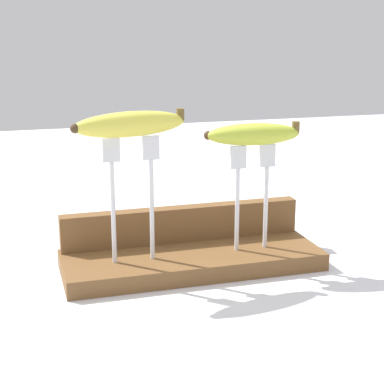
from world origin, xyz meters
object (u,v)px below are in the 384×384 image
(fork_stand_right, at_px, (252,187))
(banana_raised_left, at_px, (130,124))
(fork_stand_left, at_px, (132,188))
(fork_fallen_near, at_px, (209,216))
(banana_raised_right, at_px, (253,134))
(wire_coil, at_px, (105,253))

(fork_stand_right, relative_size, banana_raised_left, 0.95)
(fork_stand_left, bearing_deg, banana_raised_left, -168.05)
(fork_stand_left, distance_m, fork_fallen_near, 0.37)
(fork_fallen_near, bearing_deg, banana_raised_right, -93.17)
(banana_raised_right, distance_m, fork_fallen_near, 0.34)
(banana_raised_left, bearing_deg, wire_coil, 103.46)
(banana_raised_right, height_order, fork_fallen_near, banana_raised_right)
(fork_fallen_near, relative_size, wire_coil, 1.58)
(fork_stand_right, bearing_deg, banana_raised_left, -180.00)
(fork_stand_left, xyz_separation_m, fork_stand_right, (0.19, 0.00, -0.01))
(fork_stand_left, bearing_deg, banana_raised_right, 0.00)
(fork_stand_left, relative_size, banana_raised_left, 1.07)
(wire_coil, bearing_deg, fork_stand_left, -76.51)
(fork_stand_left, distance_m, banana_raised_right, 0.21)
(wire_coil, bearing_deg, fork_stand_right, -27.22)
(banana_raised_left, height_order, banana_raised_right, banana_raised_left)
(fork_stand_right, bearing_deg, fork_stand_left, 180.00)
(fork_stand_left, xyz_separation_m, banana_raised_left, (-0.00, -0.00, 0.10))
(banana_raised_left, distance_m, wire_coil, 0.27)
(banana_raised_left, bearing_deg, banana_raised_right, 0.01)
(wire_coil, bearing_deg, banana_raised_right, -27.23)
(banana_raised_right, bearing_deg, fork_fallen_near, 86.83)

